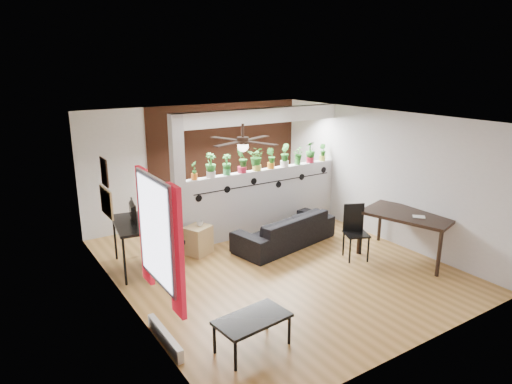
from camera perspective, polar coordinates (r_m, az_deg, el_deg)
name	(u,v)px	position (r m, az deg, el deg)	size (l,w,h in m)	color
room_shell	(274,195)	(7.80, 2.28, -0.32)	(6.30, 7.10, 2.90)	olive
partition_wall	(264,201)	(9.60, 0.98, -1.07)	(3.60, 0.18, 1.35)	#BCBCC1
ceiling_header	(264,116)	(9.24, 1.03, 9.51)	(3.60, 0.18, 0.30)	white
pier_column	(178,185)	(8.55, -9.68, 0.91)	(0.22, 0.20, 2.60)	#BCBCC1
brick_panel	(229,159)	(10.66, -3.43, 4.09)	(3.90, 0.05, 2.60)	#A24E2F
vine_decal	(266,183)	(9.41, 1.32, 1.14)	(3.31, 0.01, 0.30)	black
window_assembly	(157,234)	(5.58, -12.25, -5.15)	(0.09, 1.30, 1.55)	white
baseboard_heater	(165,337)	(6.23, -11.31, -17.39)	(0.08, 1.00, 0.18)	silver
corkboard	(106,202)	(7.58, -18.19, -1.22)	(0.03, 0.60, 0.45)	#A4834F
framed_art	(104,172)	(7.41, -18.44, 2.37)	(0.03, 0.34, 0.44)	#8C7259
ceiling_fan	(243,143)	(6.90, -1.65, 6.18)	(1.19, 1.19, 0.43)	black
potted_plant_0	(194,170)	(8.62, -7.75, 2.77)	(0.17, 0.19, 0.36)	#D16318
potted_plant_1	(211,165)	(8.76, -5.69, 3.43)	(0.27, 0.23, 0.47)	silver
potted_plant_2	(227,164)	(8.93, -3.68, 3.51)	(0.26, 0.25, 0.41)	#338E46
potted_plant_3	(242,160)	(9.09, -1.75, 4.00)	(0.27, 0.22, 0.48)	#B61D38
potted_plant_4	(257,158)	(9.28, 0.10, 4.26)	(0.32, 0.33, 0.49)	#D9D04C
potted_plant_5	(271,158)	(9.48, 1.89, 4.30)	(0.25, 0.27, 0.42)	orange
potted_plant_6	(285,155)	(9.67, 3.60, 4.70)	(0.29, 0.32, 0.48)	white
potted_plant_7	(298,155)	(9.89, 5.24, 4.58)	(0.19, 0.22, 0.37)	green
potted_plant_8	(310,152)	(10.10, 6.82, 5.05)	(0.27, 0.23, 0.47)	#B11C34
potted_plant_9	(323,152)	(10.33, 8.32, 5.00)	(0.15, 0.19, 0.38)	#C8C846
sofa	(285,230)	(9.02, 3.60, -4.76)	(2.06, 0.81, 0.60)	black
cube_shelf	(198,240)	(8.65, -7.25, -5.98)	(0.44, 0.39, 0.54)	tan
cup	(200,224)	(8.56, -7.02, -3.94)	(0.12, 0.12, 0.10)	gray
computer_desk	(134,227)	(8.07, -15.00, -4.23)	(0.79, 1.26, 0.86)	black
monitor	(130,215)	(8.15, -15.42, -2.79)	(0.05, 0.32, 0.18)	black
office_chair	(169,244)	(8.22, -10.84, -6.38)	(0.48, 0.48, 0.91)	black
dining_table	(408,218)	(8.74, 18.52, -3.09)	(1.35, 1.76, 0.85)	black
book	(419,218)	(8.46, 19.73, -3.11)	(0.15, 0.21, 0.02)	gray
folding_chair	(355,227)	(8.53, 12.26, -4.24)	(0.54, 0.54, 1.00)	black
coffee_table	(252,321)	(5.88, -0.45, -15.81)	(0.98, 0.61, 0.43)	black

